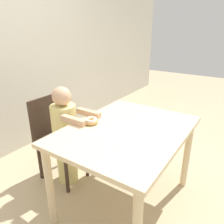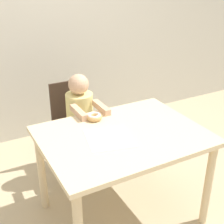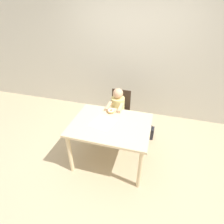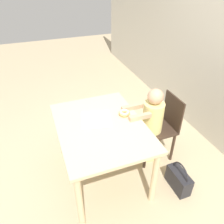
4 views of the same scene
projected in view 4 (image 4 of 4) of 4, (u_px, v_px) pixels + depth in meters
The scene contains 7 objects.
ground_plane at pixel (102, 173), 2.65m from camera, with size 12.00×12.00×0.00m, color tan.
dining_table at pixel (101, 133), 2.29m from camera, with size 1.15×0.88×0.74m.
chair at pixel (160, 128), 2.67m from camera, with size 0.36×0.45×0.86m.
child_figure at pixel (151, 126), 2.60m from camera, with size 0.25×0.47×1.00m.
donut at pixel (124, 113), 2.37m from camera, with size 0.12×0.12×0.05m.
napkin at pixel (96, 119), 2.32m from camera, with size 0.37×0.37×0.00m.
handbag at pixel (179, 179), 2.42m from camera, with size 0.31×0.14×0.36m.
Camera 4 is at (1.70, -0.52, 2.10)m, focal length 35.00 mm.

